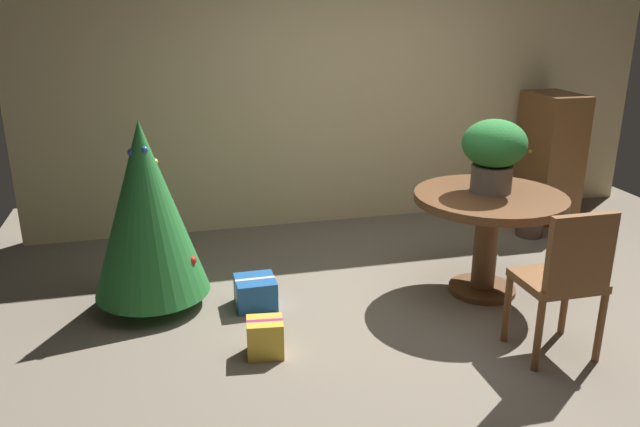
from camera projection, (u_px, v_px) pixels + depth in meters
The scene contains 10 objects.
ground_plane at pixel (440, 320), 4.22m from camera, with size 6.60×6.60×0.00m, color #756B5B.
back_wall_panel at pixel (350, 85), 5.82m from camera, with size 6.00×0.10×2.60m, color beige.
round_dining_table at pixel (488, 217), 4.46m from camera, with size 1.07×1.07×0.76m.
flower_vase at pixel (494, 150), 4.37m from camera, with size 0.45×0.45×0.52m.
wooden_chair_near at pixel (566, 275), 3.62m from camera, with size 0.45×0.39×0.94m.
holiday_tree at pixel (146, 209), 4.22m from camera, with size 0.79×0.79×1.32m.
gift_box_gold at pixel (265, 337), 3.78m from camera, with size 0.24×0.21×0.23m.
gift_box_blue at pixel (256, 292), 4.39m from camera, with size 0.28×0.28×0.21m.
wooden_cabinet at pixel (549, 157), 6.08m from camera, with size 0.43×0.61×1.22m.
potted_plant at pixel (531, 213), 5.69m from camera, with size 0.31×0.31×0.41m.
Camera 1 is at (-1.70, -3.45, 2.05)m, focal length 35.10 mm.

